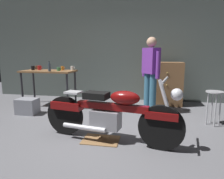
# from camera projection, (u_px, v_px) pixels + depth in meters

# --- Properties ---
(ground_plane) EXTENTS (12.00, 12.00, 0.00)m
(ground_plane) POSITION_uv_depth(u_px,v_px,m) (101.00, 137.00, 3.26)
(ground_plane) COLOR slate
(back_wall) EXTENTS (8.00, 0.12, 3.10)m
(back_wall) POSITION_uv_depth(u_px,v_px,m) (124.00, 45.00, 5.69)
(back_wall) COLOR #56605B
(back_wall) RESTS_ON ground_plane
(workbench) EXTENTS (1.30, 0.64, 0.90)m
(workbench) POSITION_uv_depth(u_px,v_px,m) (49.00, 75.00, 5.05)
(workbench) COLOR brown
(workbench) RESTS_ON ground_plane
(motorcycle) EXTENTS (2.17, 0.70, 1.00)m
(motorcycle) POSITION_uv_depth(u_px,v_px,m) (110.00, 113.00, 3.02)
(motorcycle) COLOR black
(motorcycle) RESTS_ON ground_plane
(person_standing) EXTENTS (0.41, 0.47, 1.67)m
(person_standing) POSITION_uv_depth(u_px,v_px,m) (151.00, 71.00, 4.49)
(person_standing) COLOR #366884
(person_standing) RESTS_ON ground_plane
(shop_stool) EXTENTS (0.32, 0.32, 0.64)m
(shop_stool) POSITION_uv_depth(u_px,v_px,m) (214.00, 99.00, 3.72)
(shop_stool) COLOR #B2B2B7
(shop_stool) RESTS_ON ground_plane
(wooden_dresser) EXTENTS (0.80, 0.47, 1.10)m
(wooden_dresser) POSITION_uv_depth(u_px,v_px,m) (166.00, 84.00, 5.18)
(wooden_dresser) COLOR brown
(wooden_dresser) RESTS_ON ground_plane
(drip_tray) EXTENTS (0.56, 0.40, 0.01)m
(drip_tray) POSITION_uv_depth(u_px,v_px,m) (101.00, 140.00, 3.13)
(drip_tray) COLOR olive
(drip_tray) RESTS_ON ground_plane
(storage_bin) EXTENTS (0.44, 0.32, 0.34)m
(storage_bin) POSITION_uv_depth(u_px,v_px,m) (27.00, 106.00, 4.46)
(storage_bin) COLOR gray
(storage_bin) RESTS_ON ground_plane
(mug_white_ceramic) EXTENTS (0.11, 0.08, 0.10)m
(mug_white_ceramic) POSITION_uv_depth(u_px,v_px,m) (72.00, 68.00, 5.11)
(mug_white_ceramic) COLOR white
(mug_white_ceramic) RESTS_ON workbench
(mug_brown_stoneware) EXTENTS (0.10, 0.07, 0.10)m
(mug_brown_stoneware) POSITION_uv_depth(u_px,v_px,m) (36.00, 67.00, 5.33)
(mug_brown_stoneware) COLOR brown
(mug_brown_stoneware) RESTS_ON workbench
(mug_red_diner) EXTENTS (0.13, 0.09, 0.11)m
(mug_red_diner) POSITION_uv_depth(u_px,v_px,m) (39.00, 68.00, 5.16)
(mug_red_diner) COLOR red
(mug_red_diner) RESTS_ON workbench
(mug_orange_travel) EXTENTS (0.11, 0.07, 0.10)m
(mug_orange_travel) POSITION_uv_depth(u_px,v_px,m) (62.00, 68.00, 5.08)
(mug_orange_travel) COLOR orange
(mug_orange_travel) RESTS_ON workbench
(mug_green_speckled) EXTENTS (0.12, 0.09, 0.09)m
(mug_green_speckled) POSITION_uv_depth(u_px,v_px,m) (59.00, 69.00, 4.92)
(mug_green_speckled) COLOR #3D7F4C
(mug_green_speckled) RESTS_ON workbench
(mug_black_matte) EXTENTS (0.12, 0.09, 0.11)m
(mug_black_matte) POSITION_uv_depth(u_px,v_px,m) (33.00, 68.00, 5.11)
(mug_black_matte) COLOR black
(mug_black_matte) RESTS_ON workbench
(bottle) EXTENTS (0.06, 0.06, 0.24)m
(bottle) POSITION_uv_depth(u_px,v_px,m) (49.00, 67.00, 4.76)
(bottle) COLOR #3F4C59
(bottle) RESTS_ON workbench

